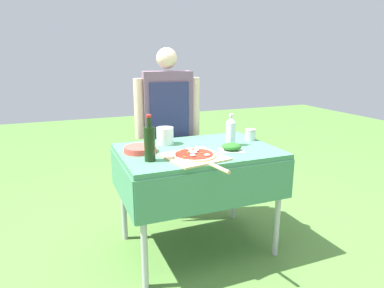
{
  "coord_description": "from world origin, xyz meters",
  "views": [
    {
      "loc": [
        -0.94,
        -2.2,
        1.46
      ],
      "look_at": [
        -0.04,
        0.0,
        0.83
      ],
      "focal_mm": 32.0,
      "sensor_mm": 36.0,
      "label": 1
    }
  ],
  "objects_px": {
    "plate_stack": "(140,149)",
    "sauce_jar": "(250,135)",
    "oil_bottle": "(150,143)",
    "pizza_on_peel": "(195,156)",
    "water_bottle": "(231,131)",
    "person_cook": "(168,122)",
    "herb_container": "(232,147)",
    "prep_table": "(197,161)",
    "mixing_tub": "(165,136)"
  },
  "relations": [
    {
      "from": "oil_bottle",
      "to": "mixing_tub",
      "type": "height_order",
      "value": "oil_bottle"
    },
    {
      "from": "mixing_tub",
      "to": "sauce_jar",
      "type": "distance_m",
      "value": 0.68
    },
    {
      "from": "oil_bottle",
      "to": "herb_container",
      "type": "bearing_deg",
      "value": 1.09
    },
    {
      "from": "oil_bottle",
      "to": "water_bottle",
      "type": "relative_size",
      "value": 1.27
    },
    {
      "from": "person_cook",
      "to": "plate_stack",
      "type": "bearing_deg",
      "value": 60.68
    },
    {
      "from": "pizza_on_peel",
      "to": "plate_stack",
      "type": "relative_size",
      "value": 2.5
    },
    {
      "from": "pizza_on_peel",
      "to": "plate_stack",
      "type": "xyz_separation_m",
      "value": [
        -0.3,
        0.28,
        0.01
      ]
    },
    {
      "from": "herb_container",
      "to": "water_bottle",
      "type": "bearing_deg",
      "value": 64.89
    },
    {
      "from": "pizza_on_peel",
      "to": "water_bottle",
      "type": "relative_size",
      "value": 2.44
    },
    {
      "from": "oil_bottle",
      "to": "sauce_jar",
      "type": "distance_m",
      "value": 0.92
    },
    {
      "from": "pizza_on_peel",
      "to": "person_cook",
      "type": "bearing_deg",
      "value": 74.59
    },
    {
      "from": "pizza_on_peel",
      "to": "water_bottle",
      "type": "distance_m",
      "value": 0.44
    },
    {
      "from": "oil_bottle",
      "to": "water_bottle",
      "type": "xyz_separation_m",
      "value": [
        0.67,
        0.16,
        -0.01
      ]
    },
    {
      "from": "water_bottle",
      "to": "sauce_jar",
      "type": "relative_size",
      "value": 2.67
    },
    {
      "from": "herb_container",
      "to": "plate_stack",
      "type": "xyz_separation_m",
      "value": [
        -0.61,
        0.22,
        -0.01
      ]
    },
    {
      "from": "pizza_on_peel",
      "to": "herb_container",
      "type": "distance_m",
      "value": 0.31
    },
    {
      "from": "herb_container",
      "to": "mixing_tub",
      "type": "relative_size",
      "value": 1.53
    },
    {
      "from": "pizza_on_peel",
      "to": "herb_container",
      "type": "height_order",
      "value": "herb_container"
    },
    {
      "from": "mixing_tub",
      "to": "sauce_jar",
      "type": "bearing_deg",
      "value": -11.55
    },
    {
      "from": "water_bottle",
      "to": "mixing_tub",
      "type": "distance_m",
      "value": 0.5
    },
    {
      "from": "mixing_tub",
      "to": "sauce_jar",
      "type": "xyz_separation_m",
      "value": [
        0.67,
        -0.14,
        -0.03
      ]
    },
    {
      "from": "prep_table",
      "to": "sauce_jar",
      "type": "distance_m",
      "value": 0.52
    },
    {
      "from": "pizza_on_peel",
      "to": "water_bottle",
      "type": "height_order",
      "value": "water_bottle"
    },
    {
      "from": "prep_table",
      "to": "pizza_on_peel",
      "type": "relative_size",
      "value": 1.95
    },
    {
      "from": "oil_bottle",
      "to": "pizza_on_peel",
      "type": "bearing_deg",
      "value": -10.02
    },
    {
      "from": "water_bottle",
      "to": "herb_container",
      "type": "distance_m",
      "value": 0.18
    },
    {
      "from": "person_cook",
      "to": "sauce_jar",
      "type": "height_order",
      "value": "person_cook"
    },
    {
      "from": "oil_bottle",
      "to": "plate_stack",
      "type": "height_order",
      "value": "oil_bottle"
    },
    {
      "from": "pizza_on_peel",
      "to": "mixing_tub",
      "type": "xyz_separation_m",
      "value": [
        -0.07,
        0.42,
        0.05
      ]
    },
    {
      "from": "prep_table",
      "to": "plate_stack",
      "type": "distance_m",
      "value": 0.43
    },
    {
      "from": "prep_table",
      "to": "water_bottle",
      "type": "xyz_separation_m",
      "value": [
        0.27,
        0.0,
        0.21
      ]
    },
    {
      "from": "prep_table",
      "to": "mixing_tub",
      "type": "distance_m",
      "value": 0.32
    },
    {
      "from": "herb_container",
      "to": "plate_stack",
      "type": "relative_size",
      "value": 0.86
    },
    {
      "from": "mixing_tub",
      "to": "plate_stack",
      "type": "height_order",
      "value": "mixing_tub"
    },
    {
      "from": "prep_table",
      "to": "pizza_on_peel",
      "type": "distance_m",
      "value": 0.25
    },
    {
      "from": "person_cook",
      "to": "pizza_on_peel",
      "type": "height_order",
      "value": "person_cook"
    },
    {
      "from": "oil_bottle",
      "to": "herb_container",
      "type": "distance_m",
      "value": 0.61
    },
    {
      "from": "prep_table",
      "to": "water_bottle",
      "type": "height_order",
      "value": "water_bottle"
    },
    {
      "from": "herb_container",
      "to": "mixing_tub",
      "type": "height_order",
      "value": "mixing_tub"
    },
    {
      "from": "person_cook",
      "to": "herb_container",
      "type": "bearing_deg",
      "value": 115.79
    },
    {
      "from": "oil_bottle",
      "to": "prep_table",
      "type": "bearing_deg",
      "value": 21.0
    },
    {
      "from": "person_cook",
      "to": "sauce_jar",
      "type": "xyz_separation_m",
      "value": [
        0.53,
        -0.49,
        -0.06
      ]
    },
    {
      "from": "water_bottle",
      "to": "herb_container",
      "type": "bearing_deg",
      "value": -115.11
    },
    {
      "from": "oil_bottle",
      "to": "sauce_jar",
      "type": "xyz_separation_m",
      "value": [
        0.89,
        0.24,
        -0.08
      ]
    },
    {
      "from": "pizza_on_peel",
      "to": "sauce_jar",
      "type": "xyz_separation_m",
      "value": [
        0.6,
        0.29,
        0.03
      ]
    },
    {
      "from": "mixing_tub",
      "to": "prep_table",
      "type": "bearing_deg",
      "value": -51.48
    },
    {
      "from": "person_cook",
      "to": "herb_container",
      "type": "height_order",
      "value": "person_cook"
    },
    {
      "from": "prep_table",
      "to": "herb_container",
      "type": "height_order",
      "value": "herb_container"
    },
    {
      "from": "oil_bottle",
      "to": "water_bottle",
      "type": "distance_m",
      "value": 0.69
    },
    {
      "from": "plate_stack",
      "to": "sauce_jar",
      "type": "height_order",
      "value": "sauce_jar"
    }
  ]
}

